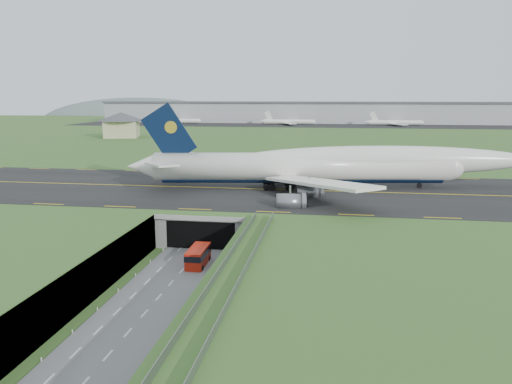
# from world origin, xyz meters

# --- Properties ---
(ground) EXTENTS (900.00, 900.00, 0.00)m
(ground) POSITION_xyz_m (0.00, 0.00, 0.00)
(ground) COLOR #3C6227
(ground) RESTS_ON ground
(airfield_deck) EXTENTS (800.00, 800.00, 6.00)m
(airfield_deck) POSITION_xyz_m (0.00, 0.00, 3.00)
(airfield_deck) COLOR gray
(airfield_deck) RESTS_ON ground
(trench_road) EXTENTS (12.00, 75.00, 0.20)m
(trench_road) POSITION_xyz_m (0.00, -7.50, 0.10)
(trench_road) COLOR slate
(trench_road) RESTS_ON ground
(taxiway) EXTENTS (800.00, 44.00, 0.18)m
(taxiway) POSITION_xyz_m (0.00, 33.00, 6.09)
(taxiway) COLOR black
(taxiway) RESTS_ON airfield_deck
(tunnel_portal) EXTENTS (17.00, 22.30, 6.00)m
(tunnel_portal) POSITION_xyz_m (0.00, 16.71, 3.33)
(tunnel_portal) COLOR gray
(tunnel_portal) RESTS_ON ground
(guideway) EXTENTS (3.00, 53.00, 7.05)m
(guideway) POSITION_xyz_m (11.00, -19.11, 5.32)
(guideway) COLOR #A8A8A3
(guideway) RESTS_ON ground
(jumbo_jet) EXTENTS (87.42, 57.00, 19.06)m
(jumbo_jet) POSITION_xyz_m (21.45, 36.58, 11.11)
(jumbo_jet) COLOR white
(jumbo_jet) RESTS_ON ground
(shuttle_tram) EXTENTS (2.75, 6.90, 2.82)m
(shuttle_tram) POSITION_xyz_m (1.72, 0.12, 1.56)
(shuttle_tram) COLOR red
(shuttle_tram) RESTS_ON ground
(service_building) EXTENTS (27.11, 27.11, 12.07)m
(service_building) POSITION_xyz_m (-78.90, 157.31, 13.15)
(service_building) COLOR beige
(service_building) RESTS_ON ground
(cargo_terminal) EXTENTS (320.00, 67.00, 15.60)m
(cargo_terminal) POSITION_xyz_m (-0.11, 299.41, 13.96)
(cargo_terminal) COLOR #B2B2B2
(cargo_terminal) RESTS_ON ground
(distant_hills) EXTENTS (700.00, 91.00, 60.00)m
(distant_hills) POSITION_xyz_m (64.38, 430.00, -4.00)
(distant_hills) COLOR slate
(distant_hills) RESTS_ON ground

